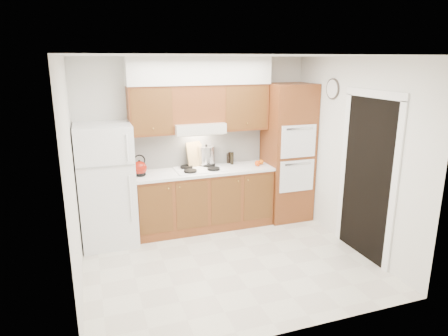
{
  "coord_description": "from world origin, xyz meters",
  "views": [
    {
      "loc": [
        -1.6,
        -4.43,
        2.56
      ],
      "look_at": [
        0.1,
        0.45,
        1.15
      ],
      "focal_mm": 32.0,
      "sensor_mm": 36.0,
      "label": 1
    }
  ],
  "objects_px": {
    "kettle": "(140,168)",
    "fridge": "(107,185)",
    "stock_pot": "(206,155)",
    "oven_cabinet": "(287,153)"
  },
  "relations": [
    {
      "from": "fridge",
      "to": "stock_pot",
      "type": "relative_size",
      "value": 6.3
    },
    {
      "from": "fridge",
      "to": "oven_cabinet",
      "type": "distance_m",
      "value": 2.86
    },
    {
      "from": "oven_cabinet",
      "to": "stock_pot",
      "type": "distance_m",
      "value": 1.32
    },
    {
      "from": "fridge",
      "to": "stock_pot",
      "type": "height_order",
      "value": "fridge"
    },
    {
      "from": "kettle",
      "to": "fridge",
      "type": "bearing_deg",
      "value": 171.02
    },
    {
      "from": "kettle",
      "to": "stock_pot",
      "type": "bearing_deg",
      "value": -1.48
    },
    {
      "from": "fridge",
      "to": "oven_cabinet",
      "type": "height_order",
      "value": "oven_cabinet"
    },
    {
      "from": "oven_cabinet",
      "to": "fridge",
      "type": "bearing_deg",
      "value": -179.3
    },
    {
      "from": "fridge",
      "to": "kettle",
      "type": "height_order",
      "value": "fridge"
    },
    {
      "from": "kettle",
      "to": "stock_pot",
      "type": "height_order",
      "value": "stock_pot"
    }
  ]
}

